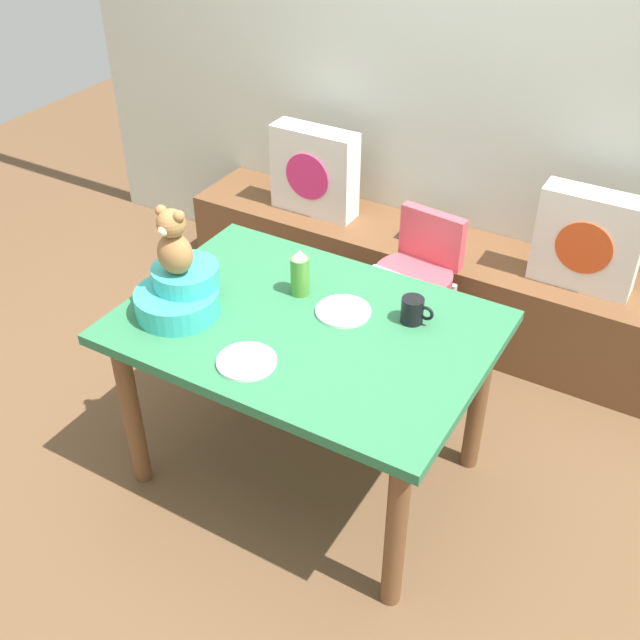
{
  "coord_description": "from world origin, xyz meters",
  "views": [
    {
      "loc": [
        1.14,
        -1.85,
        2.34
      ],
      "look_at": [
        0.0,
        0.1,
        0.69
      ],
      "focal_mm": 43.19,
      "sensor_mm": 36.0,
      "label": 1
    }
  ],
  "objects_px": {
    "coffee_mug": "(413,310)",
    "dinner_plate_near": "(343,311)",
    "pillow_floral_left": "(314,171)",
    "book_stack": "(428,231)",
    "infant_seat_teal": "(180,293)",
    "dinner_plate_far": "(247,361)",
    "pillow_floral_right": "(588,241)",
    "ketchup_bottle": "(300,273)",
    "teddy_bear": "(174,243)",
    "highchair": "(415,279)",
    "dining_table": "(306,346)"
  },
  "relations": [
    {
      "from": "dinner_plate_far",
      "to": "pillow_floral_left",
      "type": "bearing_deg",
      "value": 112.57
    },
    {
      "from": "highchair",
      "to": "dining_table",
      "type": "bearing_deg",
      "value": -96.23
    },
    {
      "from": "book_stack",
      "to": "dinner_plate_near",
      "type": "relative_size",
      "value": 1.0
    },
    {
      "from": "dinner_plate_far",
      "to": "dining_table",
      "type": "bearing_deg",
      "value": 79.54
    },
    {
      "from": "teddy_bear",
      "to": "highchair",
      "type": "bearing_deg",
      "value": 61.15
    },
    {
      "from": "dining_table",
      "to": "dinner_plate_far",
      "type": "distance_m",
      "value": 0.31
    },
    {
      "from": "dining_table",
      "to": "ketchup_bottle",
      "type": "bearing_deg",
      "value": 127.11
    },
    {
      "from": "book_stack",
      "to": "coffee_mug",
      "type": "height_order",
      "value": "coffee_mug"
    },
    {
      "from": "pillow_floral_right",
      "to": "highchair",
      "type": "xyz_separation_m",
      "value": [
        -0.61,
        -0.42,
        -0.16
      ]
    },
    {
      "from": "dining_table",
      "to": "highchair",
      "type": "height_order",
      "value": "highchair"
    },
    {
      "from": "dining_table",
      "to": "coffee_mug",
      "type": "distance_m",
      "value": 0.4
    },
    {
      "from": "dinner_plate_near",
      "to": "infant_seat_teal",
      "type": "bearing_deg",
      "value": -151.54
    },
    {
      "from": "teddy_bear",
      "to": "ketchup_bottle",
      "type": "height_order",
      "value": "teddy_bear"
    },
    {
      "from": "pillow_floral_left",
      "to": "book_stack",
      "type": "bearing_deg",
      "value": 1.92
    },
    {
      "from": "dinner_plate_near",
      "to": "dinner_plate_far",
      "type": "height_order",
      "value": "same"
    },
    {
      "from": "pillow_floral_right",
      "to": "coffee_mug",
      "type": "height_order",
      "value": "pillow_floral_right"
    },
    {
      "from": "pillow_floral_right",
      "to": "book_stack",
      "type": "relative_size",
      "value": 2.2
    },
    {
      "from": "dining_table",
      "to": "teddy_bear",
      "type": "bearing_deg",
      "value": -159.98
    },
    {
      "from": "teddy_bear",
      "to": "dinner_plate_far",
      "type": "distance_m",
      "value": 0.48
    },
    {
      "from": "book_stack",
      "to": "highchair",
      "type": "bearing_deg",
      "value": -73.86
    },
    {
      "from": "book_stack",
      "to": "dinner_plate_near",
      "type": "xyz_separation_m",
      "value": [
        0.13,
        -1.09,
        0.24
      ]
    },
    {
      "from": "dining_table",
      "to": "pillow_floral_right",
      "type": "bearing_deg",
      "value": 59.69
    },
    {
      "from": "book_stack",
      "to": "dining_table",
      "type": "xyz_separation_m",
      "value": [
        0.04,
        -1.21,
        0.13
      ]
    },
    {
      "from": "infant_seat_teal",
      "to": "coffee_mug",
      "type": "height_order",
      "value": "infant_seat_teal"
    },
    {
      "from": "pillow_floral_right",
      "to": "pillow_floral_left",
      "type": "bearing_deg",
      "value": 180.0
    },
    {
      "from": "dining_table",
      "to": "dinner_plate_far",
      "type": "relative_size",
      "value": 6.42
    },
    {
      "from": "highchair",
      "to": "dinner_plate_near",
      "type": "xyz_separation_m",
      "value": [
        -0.0,
        -0.65,
        0.22
      ]
    },
    {
      "from": "pillow_floral_left",
      "to": "highchair",
      "type": "relative_size",
      "value": 0.56
    },
    {
      "from": "dinner_plate_near",
      "to": "dinner_plate_far",
      "type": "bearing_deg",
      "value": -108.51
    },
    {
      "from": "infant_seat_teal",
      "to": "coffee_mug",
      "type": "distance_m",
      "value": 0.82
    },
    {
      "from": "pillow_floral_right",
      "to": "dinner_plate_far",
      "type": "relative_size",
      "value": 2.2
    },
    {
      "from": "highchair",
      "to": "ketchup_bottle",
      "type": "bearing_deg",
      "value": -107.82
    },
    {
      "from": "book_stack",
      "to": "dinner_plate_far",
      "type": "distance_m",
      "value": 1.51
    },
    {
      "from": "pillow_floral_right",
      "to": "infant_seat_teal",
      "type": "distance_m",
      "value": 1.75
    },
    {
      "from": "pillow_floral_left",
      "to": "ketchup_bottle",
      "type": "distance_m",
      "value": 1.18
    },
    {
      "from": "pillow_floral_left",
      "to": "ketchup_bottle",
      "type": "relative_size",
      "value": 2.38
    },
    {
      "from": "dining_table",
      "to": "teddy_bear",
      "type": "xyz_separation_m",
      "value": [
        -0.43,
        -0.16,
        0.38
      ]
    },
    {
      "from": "highchair",
      "to": "coffee_mug",
      "type": "height_order",
      "value": "coffee_mug"
    },
    {
      "from": "book_stack",
      "to": "teddy_bear",
      "type": "distance_m",
      "value": 1.5
    },
    {
      "from": "dining_table",
      "to": "teddy_bear",
      "type": "relative_size",
      "value": 5.14
    },
    {
      "from": "highchair",
      "to": "dinner_plate_near",
      "type": "relative_size",
      "value": 3.95
    },
    {
      "from": "dinner_plate_near",
      "to": "pillow_floral_right",
      "type": "bearing_deg",
      "value": 60.2
    },
    {
      "from": "coffee_mug",
      "to": "dinner_plate_near",
      "type": "height_order",
      "value": "coffee_mug"
    },
    {
      "from": "pillow_floral_left",
      "to": "highchair",
      "type": "xyz_separation_m",
      "value": [
        0.75,
        -0.42,
        -0.16
      ]
    },
    {
      "from": "ketchup_bottle",
      "to": "dinner_plate_far",
      "type": "relative_size",
      "value": 0.92
    },
    {
      "from": "teddy_bear",
      "to": "coffee_mug",
      "type": "relative_size",
      "value": 2.08
    },
    {
      "from": "pillow_floral_left",
      "to": "dinner_plate_near",
      "type": "bearing_deg",
      "value": -54.87
    },
    {
      "from": "ketchup_bottle",
      "to": "pillow_floral_left",
      "type": "bearing_deg",
      "value": 118.02
    },
    {
      "from": "pillow_floral_left",
      "to": "book_stack",
      "type": "distance_m",
      "value": 0.65
    },
    {
      "from": "dinner_plate_far",
      "to": "teddy_bear",
      "type": "bearing_deg",
      "value": 160.54
    }
  ]
}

